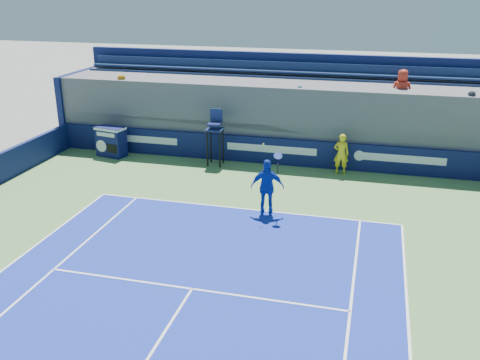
% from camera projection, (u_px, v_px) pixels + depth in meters
% --- Properties ---
extents(ball_person, '(0.67, 0.46, 1.74)m').
position_uv_depth(ball_person, '(341.00, 154.00, 22.29)').
color(ball_person, yellow).
rests_on(ball_person, apron).
extents(back_hoarding, '(20.40, 0.21, 1.20)m').
position_uv_depth(back_hoarding, '(272.00, 151.00, 23.61)').
color(back_hoarding, '#0B1242').
rests_on(back_hoarding, ground).
extents(match_clock, '(1.43, 0.96, 1.40)m').
position_uv_depth(match_clock, '(111.00, 141.00, 24.62)').
color(match_clock, '#0E144A').
rests_on(match_clock, ground).
extents(umpire_chair, '(0.72, 0.72, 2.48)m').
position_uv_depth(umpire_chair, '(215.00, 131.00, 23.18)').
color(umpire_chair, black).
rests_on(umpire_chair, ground).
extents(tennis_player, '(1.21, 0.65, 2.57)m').
position_uv_depth(tennis_player, '(267.00, 187.00, 18.40)').
color(tennis_player, '#1437A8').
rests_on(tennis_player, apron).
extents(stadium_seating, '(21.00, 4.05, 4.40)m').
position_uv_depth(stadium_seating, '(281.00, 113.00, 25.04)').
color(stadium_seating, '#4A4A4E').
rests_on(stadium_seating, ground).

